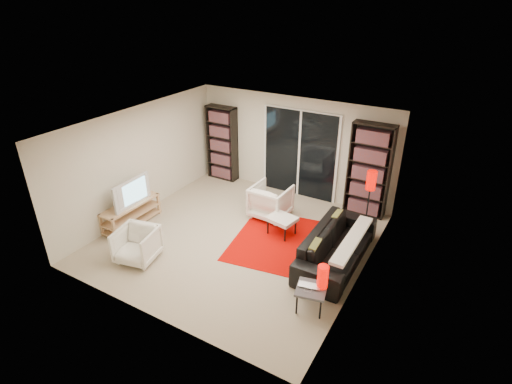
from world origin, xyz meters
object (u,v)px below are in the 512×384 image
bookshelf_right (369,171)px  armchair_back (271,201)px  bookshelf_left (222,143)px  ottoman (282,220)px  tv_stand (131,213)px  armchair_front (137,245)px  side_table (311,291)px  sofa (337,246)px  floor_lamp (370,187)px

bookshelf_right → armchair_back: bookshelf_right is taller
bookshelf_left → bookshelf_right: 3.85m
ottoman → tv_stand: bearing=-157.1°
armchair_front → ottoman: size_ratio=1.15×
bookshelf_left → tv_stand: (-0.35, -2.99, -0.71)m
bookshelf_left → side_table: 5.32m
bookshelf_left → sofa: bearing=-27.5°
armchair_back → armchair_front: bearing=64.2°
armchair_front → side_table: 3.33m
ottoman → bookshelf_right: bearing=55.0°
sofa → armchair_back: bearing=64.7°
armchair_back → floor_lamp: size_ratio=0.57×
floor_lamp → ottoman: bearing=-149.5°
bookshelf_left → floor_lamp: bookshelf_left is taller
armchair_front → floor_lamp: (3.41, 3.00, 0.76)m
side_table → floor_lamp: 2.69m
bookshelf_right → sofa: bearing=-87.8°
bookshelf_left → armchair_back: 2.47m
sofa → armchair_front: (-3.22, -1.81, -0.00)m
tv_stand → armchair_front: (1.05, -0.87, 0.06)m
armchair_front → side_table: bearing=-5.2°
sofa → floor_lamp: size_ratio=1.59×
tv_stand → ottoman: tv_stand is taller
bookshelf_left → side_table: bookshelf_left is taller
tv_stand → floor_lamp: floor_lamp is taller
bookshelf_right → side_table: bearing=-87.3°
bookshelf_left → armchair_front: (0.71, -3.86, -0.65)m
sofa → armchair_front: sofa is taller
ottoman → bookshelf_left: bearing=146.7°
bookshelf_right → side_table: size_ratio=3.81×
bookshelf_right → sofa: bookshelf_right is taller
bookshelf_right → floor_lamp: bookshelf_right is taller
bookshelf_right → tv_stand: bookshelf_right is taller
bookshelf_left → armchair_back: bearing=-29.5°
sofa → bookshelf_left: bearing=62.3°
armchair_front → bookshelf_left: bearing=88.1°
bookshelf_right → armchair_front: (-3.14, -3.86, -0.72)m
tv_stand → armchair_front: 1.37m
side_table → floor_lamp: bearing=87.6°
armchair_back → floor_lamp: floor_lamp is taller
ottoman → floor_lamp: size_ratio=0.44×
armchair_back → floor_lamp: bearing=-169.7°
sofa → armchair_back: (-1.85, 0.87, 0.04)m
sofa → ottoman: bearing=76.1°
bookshelf_left → tv_stand: size_ratio=1.43×
bookshelf_left → floor_lamp: 4.21m
floor_lamp → bookshelf_left: bearing=168.2°
ottoman → side_table: same height
armchair_front → tv_stand: bearing=128.1°
tv_stand → side_table: bearing=-5.9°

